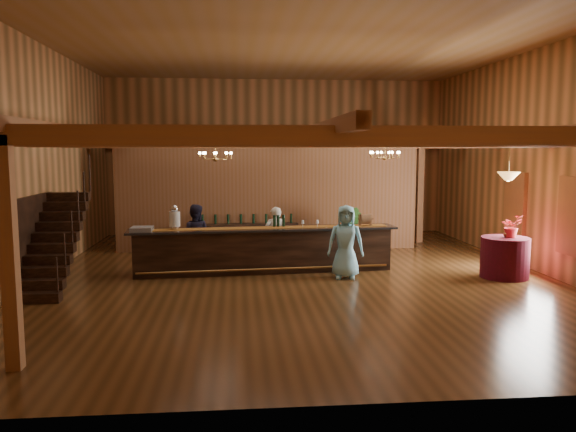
{
  "coord_description": "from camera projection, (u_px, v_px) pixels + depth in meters",
  "views": [
    {
      "loc": [
        -1.43,
        -13.25,
        3.0
      ],
      "look_at": [
        -0.19,
        0.38,
        1.39
      ],
      "focal_mm": 35.0,
      "sensor_mm": 36.0,
      "label": 1
    }
  ],
  "objects": [
    {
      "name": "floor_plant",
      "position": [
        347.0,
        230.0,
        16.18
      ],
      "size": [
        0.93,
        0.84,
        1.39
      ],
      "primitive_type": "imported",
      "rotation": [
        0.0,
        0.0,
        -0.35
      ],
      "color": "#204815",
      "rests_on": "floor"
    },
    {
      "name": "support_posts",
      "position": [
        300.0,
        211.0,
        12.9
      ],
      "size": [
        9.2,
        10.2,
        3.2
      ],
      "color": "#A46130",
      "rests_on": "floor"
    },
    {
      "name": "floor",
      "position": [
        297.0,
        275.0,
        13.58
      ],
      "size": [
        14.0,
        14.0,
        0.0
      ],
      "primitive_type": "plane",
      "color": "#593418",
      "rests_on": "ground"
    },
    {
      "name": "chandelier_right",
      "position": [
        385.0,
        155.0,
        14.72
      ],
      "size": [
        0.8,
        0.8,
        0.47
      ],
      "color": "#A1763B",
      "rests_on": "beam_grid"
    },
    {
      "name": "wall_back",
      "position": [
        277.0,
        157.0,
        20.18
      ],
      "size": [
        12.0,
        0.1,
        5.5
      ],
      "primitive_type": "cube",
      "color": "#C3814A",
      "rests_on": "floor"
    },
    {
      "name": "wall_front",
      "position": [
        364.0,
        172.0,
        6.34
      ],
      "size": [
        12.0,
        0.1,
        5.5
      ],
      "primitive_type": "cube",
      "color": "#C3814A",
      "rests_on": "floor"
    },
    {
      "name": "raffle_drum",
      "position": [
        365.0,
        219.0,
        14.13
      ],
      "size": [
        0.34,
        0.24,
        0.3
      ],
      "color": "brown",
      "rests_on": "tasting_bar"
    },
    {
      "name": "table_vase",
      "position": [
        508.0,
        231.0,
        13.17
      ],
      "size": [
        0.21,
        0.21,
        0.32
      ],
      "primitive_type": "imported",
      "rotation": [
        0.0,
        0.0,
        0.39
      ],
      "color": "#A1763B",
      "rests_on": "round_table"
    },
    {
      "name": "table_flowers",
      "position": [
        511.0,
        226.0,
        13.15
      ],
      "size": [
        0.57,
        0.52,
        0.54
      ],
      "primitive_type": "imported",
      "rotation": [
        0.0,
        0.0,
        0.24
      ],
      "color": "red",
      "rests_on": "round_table"
    },
    {
      "name": "chandelier_left",
      "position": [
        215.0,
        155.0,
        13.74
      ],
      "size": [
        0.8,
        0.8,
        0.48
      ],
      "color": "#A1763B",
      "rests_on": "beam_grid"
    },
    {
      "name": "backroom_boxes",
      "position": [
        271.0,
        224.0,
        18.93
      ],
      "size": [
        4.1,
        0.6,
        1.1
      ],
      "color": "#3D2316",
      "rests_on": "floor"
    },
    {
      "name": "wall_right",
      "position": [
        540.0,
        160.0,
        13.8
      ],
      "size": [
        0.1,
        14.0,
        5.5
      ],
      "primitive_type": "cube",
      "color": "#C3814A",
      "rests_on": "floor"
    },
    {
      "name": "bar_bottle_2",
      "position": [
        284.0,
        221.0,
        13.97
      ],
      "size": [
        0.07,
        0.07,
        0.3
      ],
      "primitive_type": "cylinder",
      "color": "black",
      "rests_on": "tasting_bar"
    },
    {
      "name": "beam_grid",
      "position": [
        295.0,
        140.0,
        13.7
      ],
      "size": [
        11.9,
        13.9,
        0.39
      ],
      "color": "#A46130",
      "rests_on": "wall_left"
    },
    {
      "name": "pendant_lamp",
      "position": [
        508.0,
        176.0,
        13.02
      ],
      "size": [
        0.52,
        0.52,
        0.9
      ],
      "color": "#A1763B",
      "rests_on": "beam_grid"
    },
    {
      "name": "bartender",
      "position": [
        275.0,
        236.0,
        14.6
      ],
      "size": [
        0.6,
        0.44,
        1.55
      ],
      "primitive_type": "imported",
      "rotation": [
        0.0,
        0.0,
        3.26
      ],
      "color": "white",
      "rests_on": "floor"
    },
    {
      "name": "round_table",
      "position": [
        505.0,
        257.0,
        13.24
      ],
      "size": [
        1.11,
        1.11,
        0.96
      ],
      "primitive_type": "cylinder",
      "color": "#490715",
      "rests_on": "floor"
    },
    {
      "name": "beverage_dispenser",
      "position": [
        175.0,
        218.0,
        13.45
      ],
      "size": [
        0.26,
        0.26,
        0.6
      ],
      "color": "silver",
      "rests_on": "tasting_bar"
    },
    {
      "name": "guest",
      "position": [
        346.0,
        242.0,
        13.13
      ],
      "size": [
        0.93,
        0.69,
        1.73
      ],
      "primitive_type": "imported",
      "rotation": [
        0.0,
        0.0,
        -0.18
      ],
      "color": "#87D5EC",
      "rests_on": "floor"
    },
    {
      "name": "staff_second",
      "position": [
        195.0,
        236.0,
        14.36
      ],
      "size": [
        0.86,
        0.7,
        1.63
      ],
      "primitive_type": "imported",
      "rotation": [
        0.0,
        0.0,
        3.03
      ],
      "color": "black",
      "rests_on": "floor"
    },
    {
      "name": "backbar_shelf",
      "position": [
        247.0,
        238.0,
        16.62
      ],
      "size": [
        3.05,
        0.94,
        0.85
      ],
      "primitive_type": "cube",
      "rotation": [
        0.0,
        0.0,
        0.16
      ],
      "color": "#3D2316",
      "rests_on": "floor"
    },
    {
      "name": "window_right_front",
      "position": [
        573.0,
        216.0,
        12.35
      ],
      "size": [
        0.12,
        1.05,
        1.75
      ],
      "primitive_type": "cube",
      "color": "white",
      "rests_on": "wall_right"
    },
    {
      "name": "bar_bottle_0",
      "position": [
        274.0,
        221.0,
        13.93
      ],
      "size": [
        0.07,
        0.07,
        0.3
      ],
      "primitive_type": "cylinder",
      "color": "black",
      "rests_on": "tasting_bar"
    },
    {
      "name": "tasting_bar",
      "position": [
        264.0,
        250.0,
        13.85
      ],
      "size": [
        6.64,
        1.32,
        1.11
      ],
      "rotation": [
        0.0,
        0.0,
        0.07
      ],
      "color": "#3D2316",
      "rests_on": "floor"
    },
    {
      "name": "window_right_back",
      "position": [
        515.0,
        205.0,
        14.93
      ],
      "size": [
        0.12,
        1.05,
        1.75
      ],
      "primitive_type": "cube",
      "color": "white",
      "rests_on": "wall_right"
    },
    {
      "name": "ceiling",
      "position": [
        298.0,
        41.0,
        12.94
      ],
      "size": [
        14.0,
        14.0,
        0.0
      ],
      "primitive_type": "plane",
      "rotation": [
        3.14,
        0.0,
        0.0
      ],
      "color": "#966A40",
      "rests_on": "wall_back"
    },
    {
      "name": "staircase",
      "position": [
        53.0,
        242.0,
        12.24
      ],
      "size": [
        1.0,
        2.8,
        2.0
      ],
      "color": "#3D2316",
      "rests_on": "floor"
    },
    {
      "name": "bar_bottle_1",
      "position": [
        278.0,
        221.0,
        13.95
      ],
      "size": [
        0.07,
        0.07,
        0.3
      ],
      "primitive_type": "cylinder",
      "color": "black",
      "rests_on": "tasting_bar"
    },
    {
      "name": "partition_wall",
      "position": [
        268.0,
        199.0,
        16.82
      ],
      "size": [
        9.0,
        0.18,
        3.1
      ],
      "primitive_type": "cube",
      "color": "brown",
      "rests_on": "floor"
    },
    {
      "name": "glass_rack_tray",
      "position": [
        142.0,
        229.0,
        13.25
      ],
      "size": [
        0.5,
        0.5,
        0.1
      ],
      "primitive_type": "cube",
      "color": "gray",
      "rests_on": "tasting_bar"
    },
    {
      "name": "wall_left",
      "position": [
        35.0,
        161.0,
        12.72
      ],
      "size": [
        0.1,
        14.0,
        5.5
      ],
      "primitive_type": "cube",
      "color": "#C3814A",
      "rests_on": "floor"
    }
  ]
}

